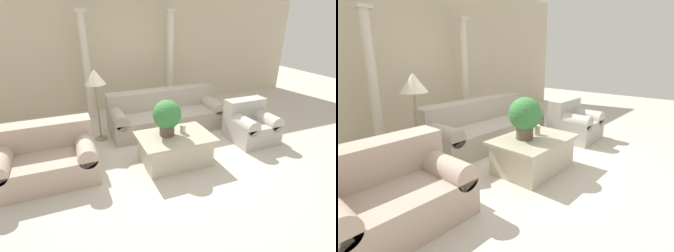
% 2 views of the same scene
% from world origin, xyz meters
% --- Properties ---
extents(ground_plane, '(16.00, 16.00, 0.00)m').
position_xyz_m(ground_plane, '(0.00, 0.00, 0.00)').
color(ground_plane, beige).
extents(wall_back, '(10.00, 0.06, 3.20)m').
position_xyz_m(wall_back, '(0.00, 2.74, 1.60)').
color(wall_back, beige).
rests_on(wall_back, ground_plane).
extents(sofa_long, '(2.36, 0.94, 0.79)m').
position_xyz_m(sofa_long, '(0.35, 0.99, 0.32)').
color(sofa_long, '#ADA393').
rests_on(sofa_long, ground_plane).
extents(loveseat, '(1.39, 0.94, 0.79)m').
position_xyz_m(loveseat, '(-1.96, -0.05, 0.33)').
color(loveseat, '#BAA18E').
rests_on(loveseat, ground_plane).
extents(coffee_table, '(1.19, 0.83, 0.48)m').
position_xyz_m(coffee_table, '(-0.02, -0.38, 0.25)').
color(coffee_table, beige).
rests_on(coffee_table, ground_plane).
extents(potted_plant, '(0.45, 0.45, 0.58)m').
position_xyz_m(potted_plant, '(-0.13, -0.30, 0.81)').
color(potted_plant, brown).
rests_on(potted_plant, coffee_table).
extents(pillar_candle, '(0.09, 0.09, 0.14)m').
position_xyz_m(pillar_candle, '(0.14, -0.33, 0.55)').
color(pillar_candle, beige).
rests_on(pillar_candle, coffee_table).
extents(floor_lamp, '(0.39, 0.39, 1.37)m').
position_xyz_m(floor_lamp, '(-1.03, 0.95, 1.17)').
color(floor_lamp, gray).
rests_on(floor_lamp, ground_plane).
extents(column_left, '(0.23, 0.23, 2.38)m').
position_xyz_m(column_left, '(-1.03, 2.27, 1.22)').
color(column_left, beige).
rests_on(column_left, ground_plane).
extents(column_right, '(0.23, 0.23, 2.38)m').
position_xyz_m(column_right, '(0.99, 2.27, 1.22)').
color(column_right, beige).
rests_on(column_right, ground_plane).
extents(armchair, '(0.81, 0.80, 0.76)m').
position_xyz_m(armchair, '(1.67, -0.14, 0.33)').
color(armchair, '#B7B2A8').
rests_on(armchair, ground_plane).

